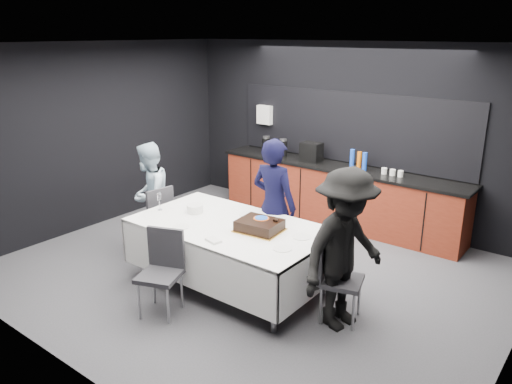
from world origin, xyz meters
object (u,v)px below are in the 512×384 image
chair_near (162,265)px  chair_right (334,272)px  party_table (230,235)px  plate_stack (195,209)px  champagne_flute (159,198)px  person_center (274,205)px  person_right (345,250)px  person_left (150,195)px  chair_left (156,214)px  cake_assembly (260,225)px

chair_near → chair_right: bearing=32.5°
party_table → chair_right: (1.34, 0.10, -0.11)m
plate_stack → champagne_flute: 0.48m
party_table → person_center: bearing=78.3°
person_center → person_right: (1.33, -0.64, -0.01)m
champagne_flute → chair_right: size_ratio=0.24×
plate_stack → person_left: bearing=170.8°
person_right → chair_left: bearing=99.8°
plate_stack → chair_near: chair_near is taller
party_table → person_center: person_center is taller
party_table → champagne_flute: bearing=-170.9°
chair_left → chair_near: (1.25, -1.02, 0.00)m
party_table → cake_assembly: size_ratio=4.25×
person_right → person_left: bearing=98.5°
cake_assembly → party_table: bearing=-171.7°
chair_left → chair_right: bearing=-0.8°
cake_assembly → champagne_flute: champagne_flute is taller
champagne_flute → chair_left: 0.66m
chair_right → person_center: bearing=154.0°
champagne_flute → chair_near: 1.17m
party_table → person_right: (1.47, 0.04, 0.21)m
person_left → person_right: 3.14m
chair_right → person_right: (0.13, -0.05, 0.31)m
party_table → person_left: bearing=172.7°
chair_right → chair_near: bearing=-147.5°
party_table → person_right: person_right is taller
champagne_flute → chair_left: bearing=144.9°
champagne_flute → chair_near: bearing=-41.4°
plate_stack → chair_right: size_ratio=0.22×
person_left → person_center: bearing=80.2°
party_table → person_left: person_left is taller
party_table → person_right: 1.49m
champagne_flute → chair_left: (-0.43, 0.30, -0.40)m
chair_right → person_left: size_ratio=0.62×
party_table → champagne_flute: 1.08m
chair_near → person_center: size_ratio=0.54×
plate_stack → person_right: person_right is taller
cake_assembly → person_center: size_ratio=0.32×
plate_stack → party_table: bearing=-4.1°
party_table → person_center: size_ratio=1.36×
plate_stack → person_center: (0.75, 0.64, 0.02)m
champagne_flute → chair_right: (2.37, 0.26, -0.40)m
chair_right → chair_near: (-1.55, -0.99, 0.00)m
chair_right → person_center: person_center is taller
chair_left → person_left: person_left is taller
chair_left → chair_right: size_ratio=1.00×
chair_left → person_left: bearing=160.0°
champagne_flute → plate_stack: bearing=26.5°
champagne_flute → person_left: 0.77m
plate_stack → chair_left: 0.90m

